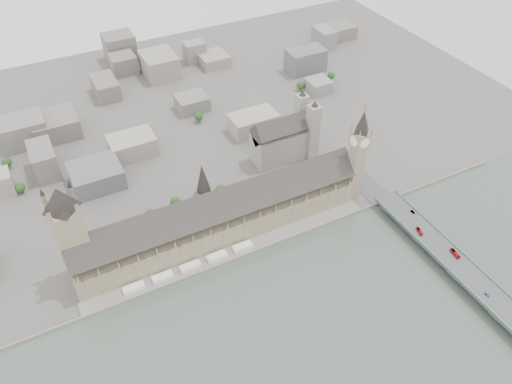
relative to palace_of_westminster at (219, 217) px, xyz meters
name	(u,v)px	position (x,y,z in m)	size (l,w,h in m)	color
ground	(229,248)	(0.00, -19.70, -22.71)	(900.00, 900.00, 0.00)	#595651
embankment_wall	(236,258)	(0.00, -34.70, -21.21)	(600.00, 1.50, 3.00)	slate
river_terrace	(233,253)	(0.00, -27.20, -21.71)	(270.00, 15.00, 2.00)	slate
terrace_tents	(190,266)	(-40.00, -26.70, -18.71)	(118.00, 7.00, 4.00)	white
palace_of_westminster	(219,217)	(0.00, 0.00, 0.00)	(265.00, 40.73, 55.44)	#9B8D69
elizabeth_tower	(358,150)	(138.00, -11.70, 35.38)	(17.00, 17.00, 107.50)	#9B8D69
victoria_tower	(71,232)	(-122.00, 6.30, 32.50)	(30.00, 30.00, 100.00)	#9B8D69
central_tower	(203,186)	(-10.00, 6.30, 35.21)	(13.00, 13.00, 48.00)	#84745B
westminster_bridge	(436,248)	(162.00, -107.20, -17.58)	(25.00, 325.00, 10.25)	#474749
bridge_parapets	(475,279)	(162.00, -151.70, -11.88)	(25.00, 235.00, 1.15)	#3F7257
westminster_abbey	(285,138)	(110.92, 75.30, 2.38)	(68.00, 36.00, 64.00)	gray
city_skyline_inland	(143,102)	(0.00, 225.30, -3.71)	(720.00, 360.00, 38.00)	gray
park_trees	(193,205)	(-10.00, 40.30, -15.21)	(110.00, 30.00, 15.00)	#214619
red_bus_north	(420,231)	(157.06, -89.13, -11.06)	(2.34, 9.99, 2.78)	red
red_bus_south	(455,253)	(166.27, -123.61, -10.88)	(2.65, 11.34, 3.16)	red
car_blue	(487,295)	(158.21, -167.68, -11.69)	(1.81, 4.49, 1.53)	#1957A8
car_silver	(413,212)	(168.93, -66.13, -11.67)	(1.66, 4.77, 1.57)	gray
car_approach	(347,151)	(168.80, 40.30, -11.80)	(1.83, 4.51, 1.31)	gray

